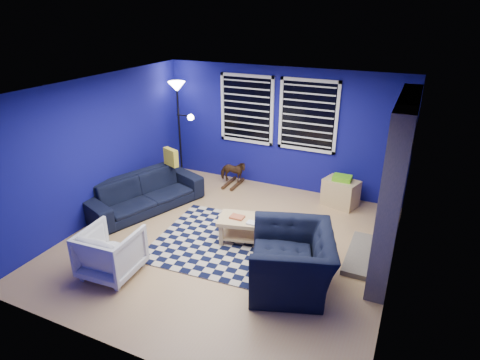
% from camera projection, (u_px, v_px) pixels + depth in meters
% --- Properties ---
extents(floor, '(5.00, 5.00, 0.00)m').
position_uv_depth(floor, '(227.00, 243.00, 6.55)').
color(floor, tan).
rests_on(floor, ground).
extents(ceiling, '(5.00, 5.00, 0.00)m').
position_uv_depth(ceiling, '(225.00, 89.00, 5.56)').
color(ceiling, white).
rests_on(ceiling, wall_back).
extents(wall_back, '(5.00, 0.00, 5.00)m').
position_uv_depth(wall_back, '(281.00, 129.00, 8.14)').
color(wall_back, navy).
rests_on(wall_back, floor).
extents(wall_left, '(0.00, 5.00, 5.00)m').
position_uv_depth(wall_left, '(99.00, 149.00, 7.01)').
color(wall_left, navy).
rests_on(wall_left, floor).
extents(wall_right, '(0.00, 5.00, 5.00)m').
position_uv_depth(wall_right, '(402.00, 203.00, 5.10)').
color(wall_right, navy).
rests_on(wall_right, floor).
extents(fireplace, '(0.65, 2.00, 2.50)m').
position_uv_depth(fireplace, '(394.00, 190.00, 5.59)').
color(fireplace, gray).
rests_on(fireplace, floor).
extents(window_left, '(1.17, 0.06, 1.42)m').
position_uv_depth(window_left, '(247.00, 109.00, 8.26)').
color(window_left, black).
rests_on(window_left, wall_back).
extents(window_right, '(1.17, 0.06, 1.42)m').
position_uv_depth(window_right, '(308.00, 116.00, 7.76)').
color(window_right, black).
rests_on(window_right, wall_back).
extents(tv, '(0.07, 1.00, 0.58)m').
position_uv_depth(tv, '(409.00, 146.00, 6.73)').
color(tv, black).
rests_on(tv, wall_right).
extents(rug, '(2.62, 2.15, 0.02)m').
position_uv_depth(rug, '(234.00, 244.00, 6.51)').
color(rug, black).
rests_on(rug, floor).
extents(sofa, '(2.39, 1.60, 0.65)m').
position_uv_depth(sofa, '(144.00, 193.00, 7.53)').
color(sofa, black).
rests_on(sofa, floor).
extents(armchair_big, '(1.53, 1.43, 0.81)m').
position_uv_depth(armchair_big, '(292.00, 260.00, 5.41)').
color(armchair_big, black).
rests_on(armchair_big, floor).
extents(armchair_bent, '(0.80, 0.82, 0.71)m').
position_uv_depth(armchair_bent, '(111.00, 252.00, 5.67)').
color(armchair_bent, gray).
rests_on(armchair_bent, floor).
extents(rocking_horse, '(0.37, 0.61, 0.48)m').
position_uv_depth(rocking_horse, '(233.00, 172.00, 8.54)').
color(rocking_horse, '#4C2718').
rests_on(rocking_horse, floor).
extents(coffee_table, '(1.00, 0.72, 0.45)m').
position_uv_depth(coffee_table, '(247.00, 225.00, 6.46)').
color(coffee_table, tan).
rests_on(coffee_table, rug).
extents(cabinet, '(0.72, 0.58, 0.61)m').
position_uv_depth(cabinet, '(341.00, 192.00, 7.68)').
color(cabinet, tan).
rests_on(cabinet, floor).
extents(floor_lamp, '(0.58, 0.36, 2.13)m').
position_uv_depth(floor_lamp, '(178.00, 100.00, 8.37)').
color(floor_lamp, black).
rests_on(floor_lamp, floor).
extents(throw_pillow, '(0.37, 0.23, 0.34)m').
position_uv_depth(throw_pillow, '(171.00, 157.00, 7.89)').
color(throw_pillow, gold).
rests_on(throw_pillow, sofa).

